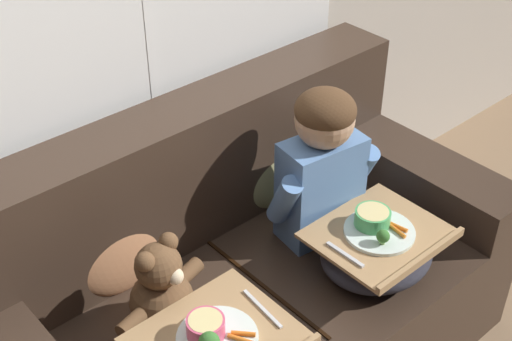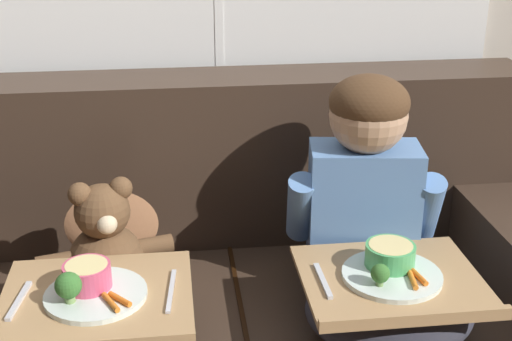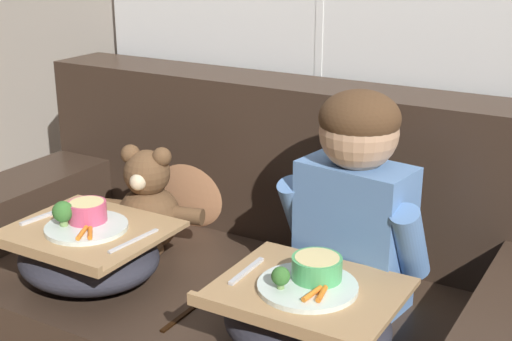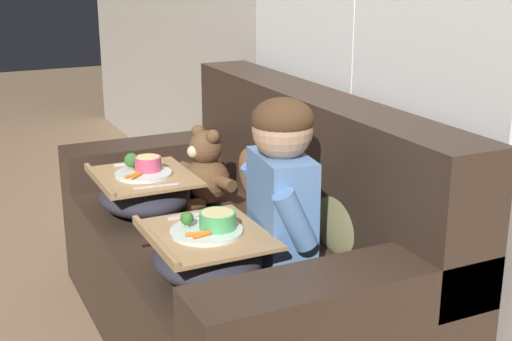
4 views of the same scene
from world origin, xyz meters
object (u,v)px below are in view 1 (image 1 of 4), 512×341
(throw_pillow_behind_teddy, at_px, (115,243))
(throw_pillow_behind_child, at_px, (272,163))
(couch, at_px, (240,294))
(lap_tray_child, at_px, (377,249))
(teddy_bear, at_px, (162,292))
(child_figure, at_px, (322,159))

(throw_pillow_behind_teddy, bearing_deg, throw_pillow_behind_child, 0.00)
(couch, relative_size, throw_pillow_behind_teddy, 4.85)
(couch, distance_m, lap_tray_child, 0.48)
(teddy_bear, bearing_deg, throw_pillow_behind_child, 20.59)
(lap_tray_child, bearing_deg, child_figure, 90.02)
(child_figure, distance_m, lap_tray_child, 0.34)
(teddy_bear, bearing_deg, throw_pillow_behind_teddy, 90.25)
(throw_pillow_behind_teddy, distance_m, teddy_bear, 0.24)
(throw_pillow_behind_teddy, height_order, teddy_bear, throw_pillow_behind_teddy)
(throw_pillow_behind_child, xyz_separation_m, lap_tray_child, (-0.00, -0.50, -0.08))
(child_figure, xyz_separation_m, teddy_bear, (-0.65, -0.00, -0.17))
(throw_pillow_behind_teddy, bearing_deg, teddy_bear, -89.75)
(throw_pillow_behind_teddy, xyz_separation_m, teddy_bear, (0.00, -0.24, -0.03))
(child_figure, xyz_separation_m, lap_tray_child, (0.00, -0.26, -0.22))
(couch, xyz_separation_m, throw_pillow_behind_child, (0.32, 0.20, 0.28))
(throw_pillow_behind_child, xyz_separation_m, throw_pillow_behind_teddy, (-0.65, 0.00, 0.00))
(throw_pillow_behind_teddy, xyz_separation_m, child_figure, (0.65, -0.24, 0.14))
(throw_pillow_behind_child, bearing_deg, lap_tray_child, -90.01)
(throw_pillow_behind_child, bearing_deg, teddy_bear, -159.41)
(couch, distance_m, throw_pillow_behind_teddy, 0.47)
(lap_tray_child, bearing_deg, throw_pillow_behind_teddy, 142.53)
(teddy_bear, bearing_deg, child_figure, 0.29)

